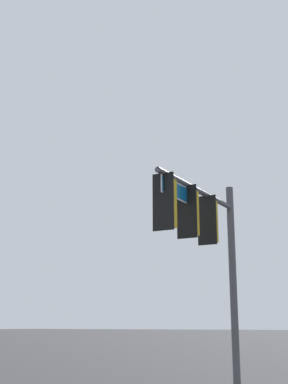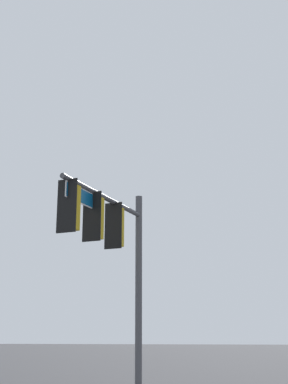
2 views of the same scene
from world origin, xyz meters
The scene contains 1 object.
signal_pole_near centered at (-3.65, -8.25, 4.03)m, with size 4.59×0.64×5.66m.
Camera 2 is at (8.81, -1.16, 1.30)m, focal length 50.00 mm.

